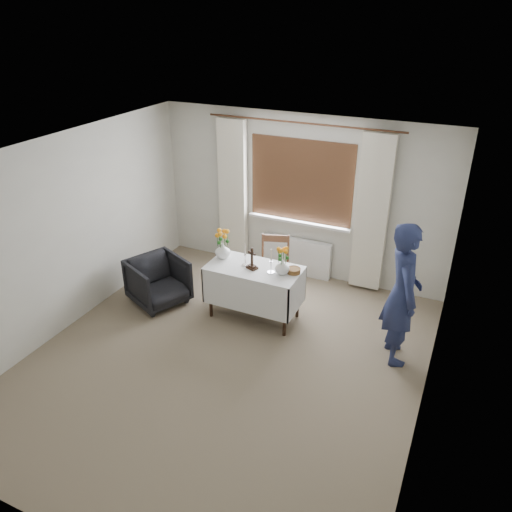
% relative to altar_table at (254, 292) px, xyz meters
% --- Properties ---
extents(ground, '(5.00, 5.00, 0.00)m').
position_rel_altar_table_xyz_m(ground, '(0.09, -1.02, -0.38)').
color(ground, gray).
rests_on(ground, ground).
extents(altar_table, '(1.24, 0.64, 0.76)m').
position_rel_altar_table_xyz_m(altar_table, '(0.00, 0.00, 0.00)').
color(altar_table, white).
rests_on(altar_table, ground).
extents(wooden_chair, '(0.54, 0.54, 0.93)m').
position_rel_altar_table_xyz_m(wooden_chair, '(0.05, 0.57, 0.08)').
color(wooden_chair, '#55371D').
rests_on(wooden_chair, ground).
extents(armchair, '(0.97, 0.96, 0.67)m').
position_rel_altar_table_xyz_m(armchair, '(-1.39, -0.23, -0.04)').
color(armchair, black).
rests_on(armchair, ground).
extents(person, '(0.64, 0.76, 1.76)m').
position_rel_altar_table_xyz_m(person, '(1.91, -0.07, 0.50)').
color(person, navy).
rests_on(person, ground).
extents(radiator, '(1.10, 0.10, 0.60)m').
position_rel_altar_table_xyz_m(radiator, '(0.09, 1.40, -0.08)').
color(radiator, silver).
rests_on(radiator, ground).
extents(wooden_cross, '(0.17, 0.15, 0.30)m').
position_rel_altar_table_xyz_m(wooden_cross, '(-0.01, -0.04, 0.53)').
color(wooden_cross, black).
rests_on(wooden_cross, altar_table).
extents(candlestick_left, '(0.10, 0.10, 0.32)m').
position_rel_altar_table_xyz_m(candlestick_left, '(-0.13, 0.01, 0.54)').
color(candlestick_left, white).
rests_on(candlestick_left, altar_table).
extents(candlestick_right, '(0.10, 0.10, 0.33)m').
position_rel_altar_table_xyz_m(candlestick_right, '(0.25, -0.03, 0.55)').
color(candlestick_right, white).
rests_on(candlestick_right, altar_table).
extents(flower_vase_left, '(0.26, 0.26, 0.22)m').
position_rel_altar_table_xyz_m(flower_vase_left, '(-0.51, 0.08, 0.49)').
color(flower_vase_left, white).
rests_on(flower_vase_left, altar_table).
extents(flower_vase_right, '(0.24, 0.24, 0.20)m').
position_rel_altar_table_xyz_m(flower_vase_right, '(0.39, 0.00, 0.48)').
color(flower_vase_right, white).
rests_on(flower_vase_right, altar_table).
extents(wicker_basket, '(0.21, 0.21, 0.07)m').
position_rel_altar_table_xyz_m(wicker_basket, '(0.52, 0.08, 0.41)').
color(wicker_basket, brown).
rests_on(wicker_basket, altar_table).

